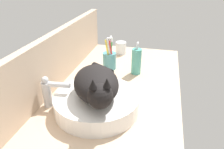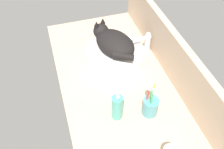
# 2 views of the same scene
# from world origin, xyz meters

# --- Properties ---
(ground_plane) EXTENTS (1.21, 0.60, 0.04)m
(ground_plane) POSITION_xyz_m (0.00, 0.00, -0.02)
(ground_plane) COLOR tan
(backsplash_panel) EXTENTS (1.21, 0.04, 0.25)m
(backsplash_panel) POSITION_xyz_m (0.00, 0.28, 0.13)
(backsplash_panel) COLOR tan
(backsplash_panel) RESTS_ON ground_plane
(sink_basin) EXTENTS (0.34, 0.34, 0.07)m
(sink_basin) POSITION_xyz_m (-0.17, 0.03, 0.03)
(sink_basin) COLOR white
(sink_basin) RESTS_ON ground_plane
(cat) EXTENTS (0.31, 0.26, 0.14)m
(cat) POSITION_xyz_m (-0.18, 0.03, 0.13)
(cat) COLOR black
(cat) RESTS_ON sink_basin
(faucet) EXTENTS (0.04, 0.12, 0.14)m
(faucet) POSITION_xyz_m (-0.19, 0.22, 0.07)
(faucet) COLOR silver
(faucet) RESTS_ON ground_plane
(soap_dispenser) EXTENTS (0.05, 0.05, 0.17)m
(soap_dispenser) POSITION_xyz_m (0.20, -0.07, 0.07)
(soap_dispenser) COLOR teal
(soap_dispenser) RESTS_ON ground_plane
(toothbrush_cup) EXTENTS (0.07, 0.07, 0.19)m
(toothbrush_cup) POSITION_xyz_m (0.23, 0.08, 0.05)
(toothbrush_cup) COLOR teal
(toothbrush_cup) RESTS_ON ground_plane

